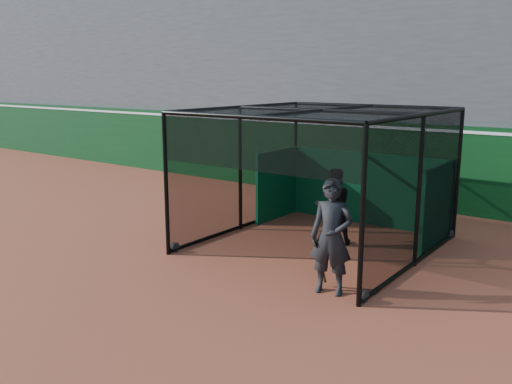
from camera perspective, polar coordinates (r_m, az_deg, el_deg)
The scene contains 6 objects.
ground at distance 10.79m, azimuth -7.76°, elevation -8.87°, with size 120.00×120.00×0.00m, color brown.
outfield_wall at distance 17.37m, azimuth 12.19°, elevation 3.31°, with size 50.00×0.50×2.50m.
grandstand at distance 20.69m, azimuth 17.12°, elevation 13.26°, with size 50.00×7.85×8.95m.
batting_cage at distance 12.36m, azimuth 6.75°, elevation 1.30°, with size 4.70×5.20×3.10m.
batter at distance 12.67m, azimuth 8.16°, elevation -1.51°, with size 0.87×0.68×1.79m, color black.
on_deck_player at distance 9.72m, azimuth 7.94°, elevation -4.72°, with size 0.86×0.67×2.10m.
Camera 1 is at (7.15, -7.13, 3.81)m, focal length 38.00 mm.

